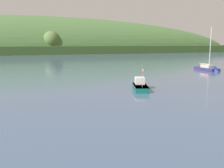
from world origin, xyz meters
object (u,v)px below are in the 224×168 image
mooring_buoy_foreground (143,70)px  mooring_buoy_midchannel (204,75)px  fishing_boat_moored (140,87)px  sailboat_near_mooring (209,70)px

mooring_buoy_foreground → mooring_buoy_midchannel: (8.55, -14.29, 0.00)m
fishing_boat_moored → mooring_buoy_midchannel: 25.36m
fishing_boat_moored → mooring_buoy_foreground: bearing=-9.0°
fishing_boat_moored → mooring_buoy_midchannel: size_ratio=10.26×
fishing_boat_moored → mooring_buoy_foreground: size_ratio=7.32×
fishing_boat_moored → mooring_buoy_foreground: fishing_boat_moored is taller
sailboat_near_mooring → mooring_buoy_foreground: size_ratio=15.23×
mooring_buoy_midchannel → fishing_boat_moored: bearing=-154.7°
sailboat_near_mooring → mooring_buoy_foreground: 18.09m
mooring_buoy_midchannel → sailboat_near_mooring: bearing=40.3°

